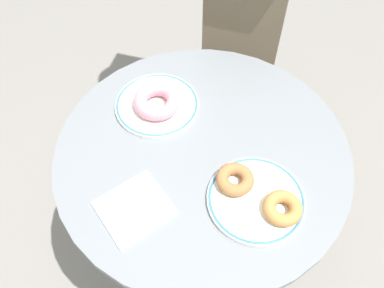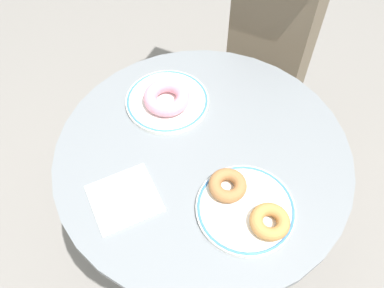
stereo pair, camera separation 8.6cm
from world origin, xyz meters
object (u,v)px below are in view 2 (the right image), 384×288
Objects in this scene: cafe_table at (201,196)px; donut_cinnamon at (228,185)px; paper_napkin at (124,198)px; plate_left at (167,101)px; donut_old_fashioned at (270,222)px; donut_pink_frosted at (167,97)px; plate_right at (246,209)px.

donut_cinnamon reaches higher than cafe_table.
paper_napkin is (-0.13, -0.17, -0.02)m from donut_cinnamon.
donut_old_fashioned is at bearing -9.45° from plate_left.
donut_cinnamon is at bearing 52.71° from paper_napkin.
donut_cinnamon is at bearing -16.92° from cafe_table.
donut_old_fashioned is at bearing -8.73° from donut_pink_frosted.
cafe_table is at bearing 84.09° from paper_napkin.
donut_cinnamon reaches higher than plate_right.
plate_left is (-0.16, 0.03, 0.22)m from cafe_table.
plate_right is at bearing -173.61° from donut_old_fashioned.
donut_pink_frosted reaches higher than donut_old_fashioned.
donut_pink_frosted is 1.42× the size of donut_old_fashioned.
donut_old_fashioned reaches higher than cafe_table.
cafe_table is 0.29m from donut_pink_frosted.
paper_napkin is (-0.18, -0.17, -0.00)m from plate_right.
paper_napkin is (0.14, -0.23, -0.00)m from plate_left.
paper_napkin is at bearing -137.95° from plate_right.
plate_right is at bearing -2.90° from donut_cinnamon.
paper_napkin is at bearing -59.47° from donut_pink_frosted.
plate_left is 0.27m from paper_napkin.
plate_left reaches higher than paper_napkin.
donut_pink_frosted reaches higher than cafe_table.
cafe_table is 0.27m from plate_right.
donut_old_fashioned reaches higher than plate_right.
donut_old_fashioned is at bearing 1.75° from donut_cinnamon.
donut_old_fashioned and donut_cinnamon have the same top height.
donut_pink_frosted is at bearing -41.35° from plate_left.
paper_napkin is at bearing -58.88° from plate_left.
cafe_table is at bearing -11.81° from plate_left.
donut_pink_frosted reaches higher than donut_cinnamon.
donut_pink_frosted is 0.84× the size of paper_napkin.
donut_old_fashioned is at bearing 35.75° from paper_napkin.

